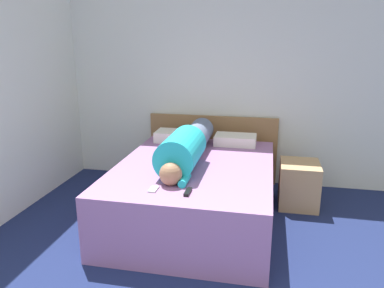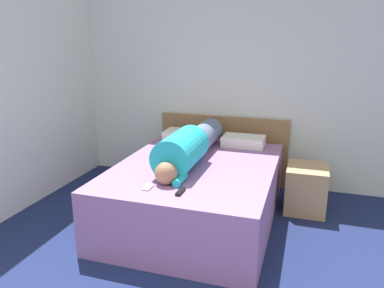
{
  "view_description": "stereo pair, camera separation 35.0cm",
  "coord_description": "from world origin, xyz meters",
  "views": [
    {
      "loc": [
        0.49,
        -0.65,
        1.8
      ],
      "look_at": [
        -0.2,
        2.65,
        0.85
      ],
      "focal_mm": 35.0,
      "sensor_mm": 36.0,
      "label": 1
    },
    {
      "loc": [
        0.83,
        -0.56,
        1.8
      ],
      "look_at": [
        -0.2,
        2.65,
        0.85
      ],
      "focal_mm": 35.0,
      "sensor_mm": 36.0,
      "label": 2
    }
  ],
  "objects": [
    {
      "name": "wall_back",
      "position": [
        0.0,
        4.02,
        1.3
      ],
      "size": [
        5.32,
        0.06,
        2.6
      ],
      "color": "silver",
      "rests_on": "ground_plane"
    },
    {
      "name": "nightstand",
      "position": [
        0.86,
        3.37,
        0.25
      ],
      "size": [
        0.42,
        0.48,
        0.49
      ],
      "color": "tan",
      "rests_on": "ground_plane"
    },
    {
      "name": "person_lying",
      "position": [
        -0.29,
        2.88,
        0.76
      ],
      "size": [
        0.36,
        1.61,
        0.36
      ],
      "color": "#936B4C",
      "rests_on": "bed"
    },
    {
      "name": "cell_phone",
      "position": [
        -0.4,
        2.09,
        0.6
      ],
      "size": [
        0.06,
        0.13,
        0.01
      ],
      "color": "#B2B7BC",
      "rests_on": "bed"
    },
    {
      "name": "pillow_near_headboard",
      "position": [
        -0.58,
        3.61,
        0.66
      ],
      "size": [
        0.5,
        0.31,
        0.13
      ],
      "color": "silver",
      "rests_on": "bed"
    },
    {
      "name": "tv_remote",
      "position": [
        -0.11,
        2.08,
        0.61
      ],
      "size": [
        0.04,
        0.15,
        0.02
      ],
      "color": "black",
      "rests_on": "bed"
    },
    {
      "name": "bed",
      "position": [
        -0.2,
        2.8,
        0.3
      ],
      "size": [
        1.52,
        1.98,
        0.6
      ],
      "color": "#936699",
      "rests_on": "ground_plane"
    },
    {
      "name": "headboard",
      "position": [
        -0.2,
        3.95,
        0.43
      ],
      "size": [
        1.64,
        0.04,
        0.86
      ],
      "color": "olive",
      "rests_on": "ground_plane"
    },
    {
      "name": "pillow_second",
      "position": [
        0.13,
        3.61,
        0.65
      ],
      "size": [
        0.48,
        0.31,
        0.11
      ],
      "color": "silver",
      "rests_on": "bed"
    }
  ]
}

